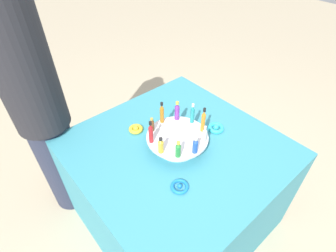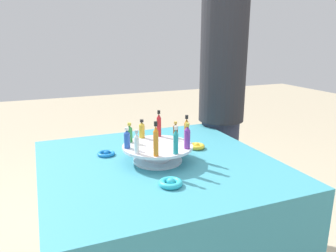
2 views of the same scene
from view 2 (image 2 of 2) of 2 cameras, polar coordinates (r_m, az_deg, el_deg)
The scene contains 16 objects.
party_table at distance 1.72m, azimuth -1.69°, elevation -17.19°, with size 1.07×1.07×0.71m.
display_stand at distance 1.54m, azimuth -1.81°, elevation -4.43°, with size 0.33×0.33×0.08m.
bottle_green at distance 1.58m, azimuth -6.70°, elevation -1.27°, with size 0.03×0.03×0.10m.
bottle_blue at distance 1.49m, azimuth -7.15°, elevation -2.21°, with size 0.03×0.03×0.10m.
bottle_clear at distance 1.42m, azimuth -5.47°, elevation -2.94°, with size 0.02×0.02×0.11m.
bottle_orange at distance 1.38m, azimuth -2.13°, elevation -2.51°, with size 0.02×0.02×0.15m.
bottle_teal at distance 1.41m, azimuth 1.36°, elevation -2.65°, with size 0.02×0.02×0.13m.
bottle_purple at distance 1.48m, azimuth 3.37°, elevation -1.90°, with size 0.03×0.03×0.12m.
bottle_amber at distance 1.56m, azimuth 3.24°, elevation -0.70°, with size 0.02×0.02×0.13m.
bottle_brown at distance 1.63m, azimuth 1.31°, elevation -0.78°, with size 0.02×0.02×0.08m.
bottle_red at distance 1.65m, azimuth -1.60°, elevation 0.27°, with size 0.02×0.02×0.13m.
bottle_gold at distance 1.64m, azimuth -4.58°, elevation -0.61°, with size 0.03×0.03×0.09m.
ribbon_bow_teal at distance 1.31m, azimuth 0.46°, elevation -9.88°, with size 0.10×0.10×0.03m.
ribbon_bow_gold at distance 1.74m, azimuth 5.04°, elevation -3.52°, with size 0.08×0.08×0.03m.
ribbon_bow_blue at distance 1.66m, azimuth -10.73°, elevation -4.73°, with size 0.09×0.09×0.02m.
person_figure at distance 2.20m, azimuth 9.32°, elevation 4.84°, with size 0.30×0.30×1.76m.
Camera 2 is at (-0.50, -1.36, 1.28)m, focal length 35.00 mm.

